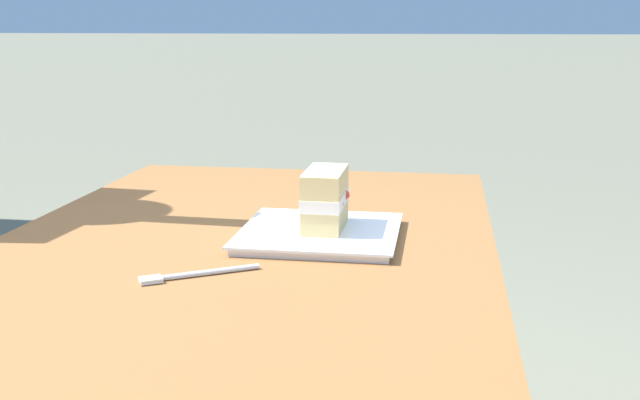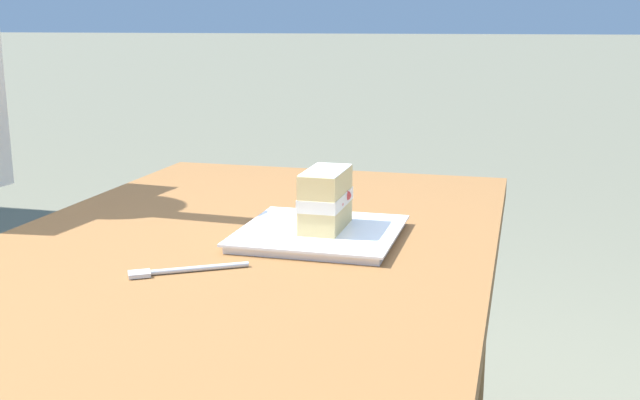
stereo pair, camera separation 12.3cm
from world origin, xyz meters
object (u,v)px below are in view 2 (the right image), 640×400
Objects in this scene: patio_table at (231,316)px; cake_slice at (326,199)px; dessert_plate at (320,234)px; dessert_fork at (181,270)px.

cake_slice reaches higher than patio_table.
dessert_plate is 1.66× the size of dessert_fork.
dessert_fork is at bearing -32.83° from dessert_plate.
cake_slice reaches higher than dessert_fork.
patio_table is 8.92× the size of dessert_fork.
dessert_fork is at bearing -32.96° from cake_slice.
patio_table is at bearing -52.15° from dessert_plate.
dessert_plate is at bearing -35.91° from cake_slice.
cake_slice reaches higher than dessert_plate.
dessert_fork is (0.13, -0.02, 0.12)m from patio_table.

